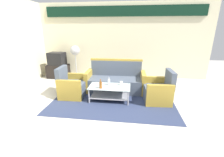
{
  "coord_description": "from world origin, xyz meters",
  "views": [
    {
      "loc": [
        0.38,
        -3.0,
        1.9
      ],
      "look_at": [
        -0.1,
        0.72,
        0.65
      ],
      "focal_mm": 24.52,
      "sensor_mm": 36.0,
      "label": 1
    }
  ],
  "objects_px": {
    "couch": "(115,81)",
    "cup": "(121,83)",
    "bottle_clear": "(109,82)",
    "tv_stand": "(58,71)",
    "pedestal_fan": "(75,52)",
    "television": "(57,59)",
    "armchair_right": "(158,91)",
    "armchair_left": "(72,87)",
    "coffee_table": "(110,91)",
    "bottle_brown": "(101,85)"
  },
  "relations": [
    {
      "from": "coffee_table",
      "to": "bottle_brown",
      "type": "relative_size",
      "value": 4.51
    },
    {
      "from": "armchair_left",
      "to": "coffee_table",
      "type": "bearing_deg",
      "value": 81.47
    },
    {
      "from": "bottle_clear",
      "to": "cup",
      "type": "xyz_separation_m",
      "value": [
        0.33,
        0.06,
        -0.04
      ]
    },
    {
      "from": "bottle_clear",
      "to": "cup",
      "type": "bearing_deg",
      "value": 10.29
    },
    {
      "from": "armchair_right",
      "to": "pedestal_fan",
      "type": "bearing_deg",
      "value": 55.99
    },
    {
      "from": "pedestal_fan",
      "to": "television",
      "type": "bearing_deg",
      "value": -176.3
    },
    {
      "from": "coffee_table",
      "to": "bottle_clear",
      "type": "xyz_separation_m",
      "value": [
        -0.03,
        0.07,
        0.22
      ]
    },
    {
      "from": "armchair_left",
      "to": "bottle_clear",
      "type": "distance_m",
      "value": 1.11
    },
    {
      "from": "armchair_right",
      "to": "bottle_brown",
      "type": "bearing_deg",
      "value": 97.25
    },
    {
      "from": "cup",
      "to": "bottle_clear",
      "type": "bearing_deg",
      "value": -169.71
    },
    {
      "from": "couch",
      "to": "cup",
      "type": "bearing_deg",
      "value": 110.39
    },
    {
      "from": "tv_stand",
      "to": "couch",
      "type": "bearing_deg",
      "value": -23.98
    },
    {
      "from": "coffee_table",
      "to": "bottle_clear",
      "type": "height_order",
      "value": "bottle_clear"
    },
    {
      "from": "coffee_table",
      "to": "bottle_brown",
      "type": "height_order",
      "value": "bottle_brown"
    },
    {
      "from": "armchair_left",
      "to": "armchair_right",
      "type": "distance_m",
      "value": 2.42
    },
    {
      "from": "cup",
      "to": "pedestal_fan",
      "type": "relative_size",
      "value": 0.08
    },
    {
      "from": "couch",
      "to": "armchair_left",
      "type": "xyz_separation_m",
      "value": [
        -1.2,
        -0.55,
        -0.03
      ]
    },
    {
      "from": "tv_stand",
      "to": "coffee_table",
      "type": "bearing_deg",
      "value": -37.17
    },
    {
      "from": "bottle_clear",
      "to": "tv_stand",
      "type": "distance_m",
      "value": 2.85
    },
    {
      "from": "cup",
      "to": "pedestal_fan",
      "type": "distance_m",
      "value": 2.58
    },
    {
      "from": "armchair_right",
      "to": "tv_stand",
      "type": "xyz_separation_m",
      "value": [
        -3.62,
        1.65,
        -0.03
      ]
    },
    {
      "from": "bottle_clear",
      "to": "coffee_table",
      "type": "bearing_deg",
      "value": -66.6
    },
    {
      "from": "armchair_left",
      "to": "pedestal_fan",
      "type": "bearing_deg",
      "value": -165.73
    },
    {
      "from": "armchair_right",
      "to": "cup",
      "type": "xyz_separation_m",
      "value": [
        -1.0,
        0.02,
        0.17
      ]
    },
    {
      "from": "armchair_right",
      "to": "television",
      "type": "distance_m",
      "value": 4.01
    },
    {
      "from": "couch",
      "to": "tv_stand",
      "type": "distance_m",
      "value": 2.63
    },
    {
      "from": "couch",
      "to": "cup",
      "type": "distance_m",
      "value": 0.62
    },
    {
      "from": "pedestal_fan",
      "to": "bottle_clear",
      "type": "bearing_deg",
      "value": -48.19
    },
    {
      "from": "armchair_right",
      "to": "pedestal_fan",
      "type": "distance_m",
      "value": 3.42
    },
    {
      "from": "coffee_table",
      "to": "pedestal_fan",
      "type": "height_order",
      "value": "pedestal_fan"
    },
    {
      "from": "bottle_clear",
      "to": "pedestal_fan",
      "type": "distance_m",
      "value": 2.39
    },
    {
      "from": "bottle_brown",
      "to": "tv_stand",
      "type": "height_order",
      "value": "bottle_brown"
    },
    {
      "from": "couch",
      "to": "tv_stand",
      "type": "bearing_deg",
      "value": -24.88
    },
    {
      "from": "pedestal_fan",
      "to": "armchair_left",
      "type": "bearing_deg",
      "value": -74.42
    },
    {
      "from": "bottle_brown",
      "to": "pedestal_fan",
      "type": "xyz_separation_m",
      "value": [
        -1.38,
        1.99,
        0.51
      ]
    },
    {
      "from": "armchair_right",
      "to": "bottle_brown",
      "type": "distance_m",
      "value": 1.55
    },
    {
      "from": "tv_stand",
      "to": "television",
      "type": "distance_m",
      "value": 0.5
    },
    {
      "from": "armchair_right",
      "to": "bottle_brown",
      "type": "relative_size",
      "value": 3.49
    },
    {
      "from": "cup",
      "to": "tv_stand",
      "type": "height_order",
      "value": "tv_stand"
    },
    {
      "from": "couch",
      "to": "pedestal_fan",
      "type": "relative_size",
      "value": 1.43
    },
    {
      "from": "coffee_table",
      "to": "tv_stand",
      "type": "xyz_separation_m",
      "value": [
        -2.32,
        1.76,
        -0.01
      ]
    },
    {
      "from": "couch",
      "to": "television",
      "type": "xyz_separation_m",
      "value": [
        -2.4,
        1.07,
        0.44
      ]
    },
    {
      "from": "bottle_clear",
      "to": "cup",
      "type": "relative_size",
      "value": 2.26
    },
    {
      "from": "couch",
      "to": "pedestal_fan",
      "type": "distance_m",
      "value": 2.13
    },
    {
      "from": "coffee_table",
      "to": "television",
      "type": "xyz_separation_m",
      "value": [
        -2.32,
        1.76,
        0.49
      ]
    },
    {
      "from": "tv_stand",
      "to": "cup",
      "type": "bearing_deg",
      "value": -31.83
    },
    {
      "from": "television",
      "to": "pedestal_fan",
      "type": "xyz_separation_m",
      "value": [
        0.73,
        0.05,
        0.25
      ]
    },
    {
      "from": "coffee_table",
      "to": "pedestal_fan",
      "type": "xyz_separation_m",
      "value": [
        -1.58,
        1.81,
        0.74
      ]
    },
    {
      "from": "armchair_right",
      "to": "coffee_table",
      "type": "height_order",
      "value": "armchair_right"
    },
    {
      "from": "armchair_right",
      "to": "tv_stand",
      "type": "height_order",
      "value": "armchair_right"
    }
  ]
}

